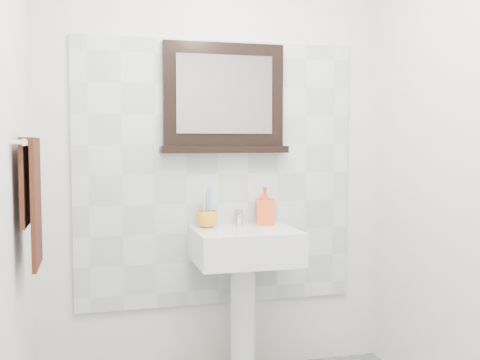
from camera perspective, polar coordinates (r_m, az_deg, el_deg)
The scene contains 10 objects.
back_wall at distance 3.21m, azimuth -2.35°, elevation 2.43°, with size 2.00×0.01×2.50m, color silver.
front_wall at distance 1.17m, azimuth 21.70°, elevation -0.41°, with size 2.00×0.01×2.50m, color silver.
splashback at distance 3.20m, azimuth -2.30°, elevation 0.63°, with size 1.60×0.02×1.50m, color silver.
pedestal_sink at distance 3.08m, azimuth 0.51°, elevation -8.38°, with size 0.55×0.44×0.96m.
toothbrush_cup at distance 3.11m, azimuth -3.34°, elevation -3.98°, with size 0.12×0.12×0.09m, color #FFA11E.
toothbrushes at distance 3.10m, azimuth -3.30°, elevation -2.58°, with size 0.05×0.04×0.21m.
soap_dispenser at distance 3.21m, azimuth 2.55°, elevation -2.62°, with size 0.10×0.10×0.22m, color red.
framed_mirror at distance 3.19m, azimuth -1.64°, elevation 8.04°, with size 0.72×0.11×0.61m.
towel_bar at distance 2.52m, azimuth -20.68°, elevation 3.61°, with size 0.07×0.40×0.03m.
hand_towel at distance 2.53m, azimuth -20.40°, elevation -1.15°, with size 0.06×0.30×0.55m.
Camera 1 is at (-0.69, -2.03, 1.33)m, focal length 42.00 mm.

